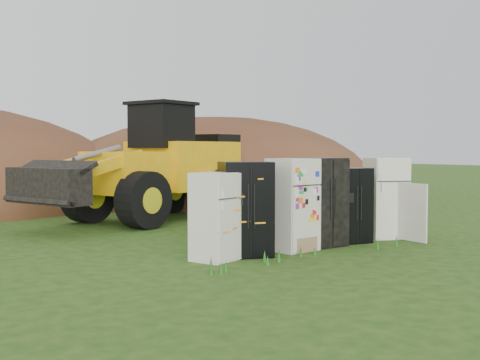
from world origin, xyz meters
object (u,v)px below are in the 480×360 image
object	(u,v)px
fridge_black_side	(246,209)
fridge_open_door	(386,198)
fridge_dark_mid	(320,202)
fridge_sticker	(292,205)
wheel_loader	(140,161)
fridge_leftmost	(215,217)
fridge_black_right	(349,205)

from	to	relation	value
fridge_black_side	fridge_open_door	distance (m)	4.08
fridge_dark_mid	fridge_open_door	xyz separation A→B (m)	(2.08, -0.07, -0.01)
fridge_sticker	wheel_loader	bearing A→B (deg)	88.73
fridge_black_side	fridge_leftmost	bearing A→B (deg)	-153.97
fridge_dark_mid	wheel_loader	distance (m)	6.20
fridge_black_right	fridge_dark_mid	bearing A→B (deg)	-169.25
fridge_leftmost	wheel_loader	size ratio (longest dim) A/B	0.23
fridge_open_door	wheel_loader	size ratio (longest dim) A/B	0.26
fridge_black_right	wheel_loader	distance (m)	6.46
wheel_loader	fridge_dark_mid	bearing A→B (deg)	-96.17
fridge_open_door	fridge_leftmost	bearing A→B (deg)	-155.18
fridge_black_right	wheel_loader	world-z (taller)	wheel_loader
fridge_black_side	fridge_dark_mid	size ratio (longest dim) A/B	0.97
fridge_sticker	fridge_open_door	distance (m)	2.93
fridge_open_door	wheel_loader	xyz separation A→B (m)	(-3.21, 6.11, 0.79)
fridge_sticker	fridge_black_right	xyz separation A→B (m)	(1.73, 0.06, -0.11)
fridge_sticker	fridge_leftmost	bearing A→B (deg)	175.47
fridge_black_side	fridge_black_right	distance (m)	2.88
fridge_leftmost	fridge_black_right	world-z (taller)	fridge_black_right
fridge_leftmost	fridge_black_side	size ratio (longest dim) A/B	0.90
wheel_loader	fridge_sticker	bearing A→B (deg)	-104.17
fridge_leftmost	fridge_sticker	distance (m)	1.91
fridge_dark_mid	wheel_loader	xyz separation A→B (m)	(-1.14, 6.05, 0.78)
fridge_sticker	fridge_open_door	bearing A→B (deg)	-3.58
fridge_leftmost	fridge_black_right	bearing A→B (deg)	-17.76
fridge_dark_mid	wheel_loader	size ratio (longest dim) A/B	0.26
fridge_leftmost	fridge_sticker	size ratio (longest dim) A/B	0.87
fridge_black_right	fridge_black_side	bearing A→B (deg)	-167.70
fridge_sticker	fridge_black_right	size ratio (longest dim) A/B	1.14
fridge_black_side	fridge_open_door	xyz separation A→B (m)	(4.08, -0.05, 0.02)
fridge_black_side	wheel_loader	xyz separation A→B (m)	(0.87, 6.06, 0.81)
fridge_dark_mid	fridge_black_right	size ratio (longest dim) A/B	1.14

